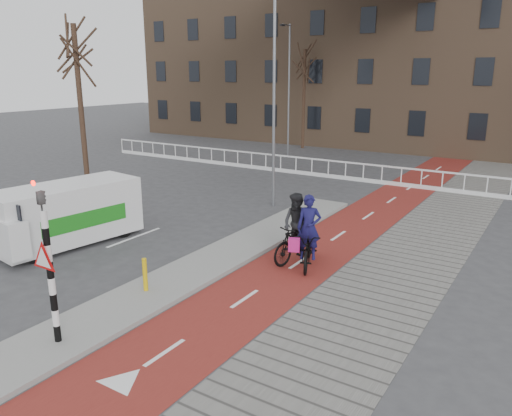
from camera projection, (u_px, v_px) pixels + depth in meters
The scene contains 15 objects.
ground at pixel (146, 315), 11.96m from camera, with size 120.00×120.00×0.00m, color #38383A.
bike_lane at pixel (359, 222), 19.32m from camera, with size 2.50×60.00×0.01m, color maroon.
sidewalk at pixel (433, 234), 17.87m from camera, with size 3.00×60.00×0.01m, color slate.
curb_island at pixel (222, 257), 15.56m from camera, with size 1.80×16.00×0.12m, color gray.
traffic_signal at pixel (48, 259), 10.09m from camera, with size 0.80×0.80×3.68m.
bollard at pixel (145, 275), 12.92m from camera, with size 0.12×0.12×0.89m, color gold.
cyclist_near at pixel (308, 243), 14.77m from camera, with size 1.50×2.25×2.18m.
cyclist_far at pixel (296, 234), 15.09m from camera, with size 1.05×2.09×2.14m.
van at pixel (66, 213), 16.65m from camera, with size 2.54×4.96×2.04m.
railing at pixel (296, 168), 28.29m from camera, with size 28.00×0.10×0.99m.
townhouse_row at pixel (415, 41), 37.46m from camera, with size 46.00×10.00×15.90m.
tree_left at pixel (81, 112), 22.97m from camera, with size 0.25×0.25×7.68m, color black.
tree_mid at pixel (304, 100), 36.84m from camera, with size 0.25×0.25×7.17m, color black.
streetlight_near at pixel (274, 104), 20.51m from camera, with size 0.12×0.12×8.64m, color slate.
streetlight_left at pixel (289, 92), 33.09m from camera, with size 0.12×0.12×8.56m, color slate.
Camera 1 is at (8.03, -7.74, 5.67)m, focal length 35.00 mm.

